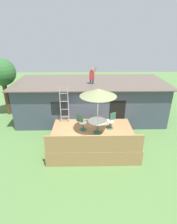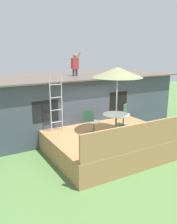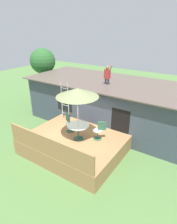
{
  "view_description": "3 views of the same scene",
  "coord_description": "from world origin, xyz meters",
  "px_view_note": "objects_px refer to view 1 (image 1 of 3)",
  "views": [
    {
      "loc": [
        -0.4,
        -8.83,
        5.98
      ],
      "look_at": [
        -0.21,
        1.1,
        1.52
      ],
      "focal_mm": 29.11,
      "sensor_mm": 36.0,
      "label": 1
    },
    {
      "loc": [
        -5.07,
        -7.31,
        3.93
      ],
      "look_at": [
        -0.36,
        0.97,
        1.46
      ],
      "focal_mm": 38.28,
      "sensor_mm": 36.0,
      "label": 2
    },
    {
      "loc": [
        5.04,
        -6.47,
        5.79
      ],
      "look_at": [
        0.3,
        0.71,
        1.92
      ],
      "focal_mm": 30.87,
      "sensor_mm": 36.0,
      "label": 3
    }
  ],
  "objects_px": {
    "step_ladder": "(64,105)",
    "backyard_tree": "(2,73)",
    "person_figure": "(92,75)",
    "patio_chair_right": "(111,121)",
    "patio_chair_left": "(82,122)",
    "patio_table": "(98,123)",
    "patio_umbrella": "(98,92)"
  },
  "relations": [
    {
      "from": "patio_umbrella",
      "to": "patio_chair_right",
      "type": "xyz_separation_m",
      "value": [
        0.82,
        0.55,
        -1.89
      ]
    },
    {
      "from": "step_ladder",
      "to": "patio_chair_right",
      "type": "distance_m",
      "value": 2.93
    },
    {
      "from": "patio_chair_right",
      "to": "backyard_tree",
      "type": "distance_m",
      "value": 8.63
    },
    {
      "from": "backyard_tree",
      "to": "patio_chair_left",
      "type": "bearing_deg",
      "value": -35.06
    },
    {
      "from": "step_ladder",
      "to": "person_figure",
      "type": "xyz_separation_m",
      "value": [
        1.71,
        1.72,
        1.45
      ]
    },
    {
      "from": "patio_table",
      "to": "patio_chair_left",
      "type": "height_order",
      "value": "patio_chair_left"
    },
    {
      "from": "patio_table",
      "to": "patio_chair_right",
      "type": "bearing_deg",
      "value": 33.91
    },
    {
      "from": "patio_table",
      "to": "backyard_tree",
      "type": "height_order",
      "value": "backyard_tree"
    },
    {
      "from": "step_ladder",
      "to": "backyard_tree",
      "type": "height_order",
      "value": "backyard_tree"
    },
    {
      "from": "patio_table",
      "to": "patio_chair_left",
      "type": "bearing_deg",
      "value": 155.83
    },
    {
      "from": "patio_table",
      "to": "backyard_tree",
      "type": "relative_size",
      "value": 0.25
    },
    {
      "from": "patio_table",
      "to": "step_ladder",
      "type": "relative_size",
      "value": 0.47
    },
    {
      "from": "backyard_tree",
      "to": "patio_umbrella",
      "type": "bearing_deg",
      "value": -33.78
    },
    {
      "from": "step_ladder",
      "to": "patio_chair_left",
      "type": "xyz_separation_m",
      "value": [
        1.05,
        -0.99,
        -0.64
      ]
    },
    {
      "from": "patio_chair_left",
      "to": "backyard_tree",
      "type": "xyz_separation_m",
      "value": [
        -5.77,
        4.05,
        1.94
      ]
    },
    {
      "from": "patio_table",
      "to": "patio_chair_right",
      "type": "distance_m",
      "value": 1.0
    },
    {
      "from": "person_figure",
      "to": "patio_chair_right",
      "type": "bearing_deg",
      "value": -68.14
    },
    {
      "from": "person_figure",
      "to": "backyard_tree",
      "type": "distance_m",
      "value": 6.57
    },
    {
      "from": "patio_table",
      "to": "patio_chair_left",
      "type": "relative_size",
      "value": 1.13
    },
    {
      "from": "step_ladder",
      "to": "backyard_tree",
      "type": "xyz_separation_m",
      "value": [
        -4.72,
        3.07,
        1.29
      ]
    },
    {
      "from": "patio_umbrella",
      "to": "patio_chair_left",
      "type": "height_order",
      "value": "patio_umbrella"
    },
    {
      "from": "patio_table",
      "to": "person_figure",
      "type": "height_order",
      "value": "person_figure"
    },
    {
      "from": "patio_chair_left",
      "to": "patio_table",
      "type": "bearing_deg",
      "value": -0.0
    },
    {
      "from": "patio_chair_left",
      "to": "patio_chair_right",
      "type": "distance_m",
      "value": 1.69
    },
    {
      "from": "person_figure",
      "to": "patio_chair_left",
      "type": "height_order",
      "value": "person_figure"
    },
    {
      "from": "patio_umbrella",
      "to": "patio_chair_left",
      "type": "distance_m",
      "value": 2.11
    },
    {
      "from": "person_figure",
      "to": "patio_chair_right",
      "type": "distance_m",
      "value": 3.45
    },
    {
      "from": "patio_table",
      "to": "person_figure",
      "type": "xyz_separation_m",
      "value": [
        -0.2,
        3.09,
        1.96
      ]
    },
    {
      "from": "person_figure",
      "to": "backyard_tree",
      "type": "xyz_separation_m",
      "value": [
        -6.43,
        1.34,
        -0.15
      ]
    },
    {
      "from": "patio_umbrella",
      "to": "person_figure",
      "type": "xyz_separation_m",
      "value": [
        -0.2,
        3.09,
        0.2
      ]
    },
    {
      "from": "patio_umbrella",
      "to": "step_ladder",
      "type": "distance_m",
      "value": 2.66
    },
    {
      "from": "patio_table",
      "to": "patio_umbrella",
      "type": "distance_m",
      "value": 1.76
    }
  ]
}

